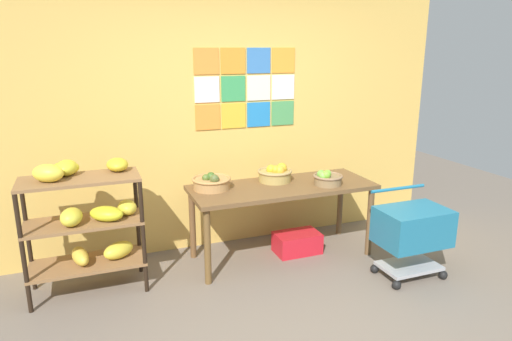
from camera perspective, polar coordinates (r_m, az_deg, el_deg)
ground at (r=3.52m, az=7.40°, el=-20.10°), size 9.73×9.73×0.00m
back_wall_with_art at (r=4.66m, az=-3.11°, el=8.23°), size 4.68×0.07×2.93m
banana_shelf_unit at (r=4.04m, az=-20.29°, el=-5.01°), size 0.94×0.46×1.15m
display_table at (r=4.44m, az=3.28°, el=-2.87°), size 1.78×0.68×0.74m
fruit_basket_left at (r=4.46m, az=8.85°, el=-0.97°), size 0.29×0.29×0.15m
fruit_basket_back_left at (r=4.29m, az=-5.57°, el=-1.45°), size 0.37×0.37×0.16m
fruit_basket_right at (r=4.52m, az=2.43°, el=-0.41°), size 0.34×0.34×0.18m
produce_crate_under_table at (r=4.72m, az=5.15°, el=-8.94°), size 0.45×0.28×0.21m
shopping_cart at (r=4.33m, az=18.90°, el=-6.99°), size 0.61×0.47×0.78m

